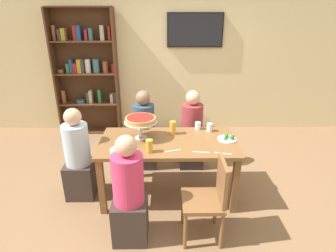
{
  "coord_description": "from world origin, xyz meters",
  "views": [
    {
      "loc": [
        -0.04,
        -2.97,
        2.19
      ],
      "look_at": [
        0.0,
        0.1,
        0.89
      ],
      "focal_mm": 30.11,
      "sensor_mm": 36.0,
      "label": 1
    }
  ],
  "objects": [
    {
      "name": "salad_plate_far_diner",
      "position": [
        -0.52,
        -0.23,
        0.76
      ],
      "size": [
        0.23,
        0.23,
        0.07
      ],
      "color": "white",
      "rests_on": "dining_table"
    },
    {
      "name": "deep_dish_pizza_stand",
      "position": [
        -0.32,
        0.09,
        0.97
      ],
      "size": [
        0.39,
        0.39,
        0.27
      ],
      "color": "silver",
      "rests_on": "dining_table"
    },
    {
      "name": "beer_glass_amber_tall",
      "position": [
        0.06,
        0.2,
        0.82
      ],
      "size": [
        0.08,
        0.08,
        0.17
      ],
      "primitive_type": "cylinder",
      "color": "gold",
      "rests_on": "dining_table"
    },
    {
      "name": "chair_near_right",
      "position": [
        0.4,
        -0.71,
        0.49
      ],
      "size": [
        0.4,
        0.4,
        0.87
      ],
      "rotation": [
        0.0,
        0.0,
        1.57
      ],
      "color": "brown",
      "rests_on": "ground_plane"
    },
    {
      "name": "water_glass_clear_spare",
      "position": [
        -0.34,
        0.35,
        0.79
      ],
      "size": [
        0.07,
        0.07,
        0.1
      ],
      "primitive_type": "cylinder",
      "color": "white",
      "rests_on": "dining_table"
    },
    {
      "name": "water_glass_clear_near",
      "position": [
        0.53,
        0.28,
        0.79
      ],
      "size": [
        0.07,
        0.07,
        0.1
      ],
      "primitive_type": "cylinder",
      "color": "white",
      "rests_on": "dining_table"
    },
    {
      "name": "cutlery_fork_far",
      "position": [
        0.35,
        -0.28,
        0.74
      ],
      "size": [
        0.18,
        0.04,
        0.0
      ],
      "primitive_type": "cube",
      "rotation": [
        0.0,
        0.0,
        -0.12
      ],
      "color": "silver",
      "rests_on": "dining_table"
    },
    {
      "name": "salad_plate_near_diner",
      "position": [
        0.71,
        0.03,
        0.76
      ],
      "size": [
        0.23,
        0.23,
        0.07
      ],
      "color": "white",
      "rests_on": "dining_table"
    },
    {
      "name": "diner_far_right",
      "position": [
        0.35,
        0.71,
        0.49
      ],
      "size": [
        0.34,
        0.34,
        1.15
      ],
      "rotation": [
        0.0,
        0.0,
        -1.57
      ],
      "color": "#382D28",
      "rests_on": "ground_plane"
    },
    {
      "name": "television",
      "position": [
        0.49,
        2.11,
        1.83
      ],
      "size": [
        0.96,
        0.05,
        0.57
      ],
      "color": "black"
    },
    {
      "name": "diner_far_left",
      "position": [
        -0.33,
        0.71,
        0.49
      ],
      "size": [
        0.34,
        0.34,
        1.15
      ],
      "rotation": [
        0.0,
        0.0,
        -1.57
      ],
      "color": "#382D28",
      "rests_on": "ground_plane"
    },
    {
      "name": "diner_head_west",
      "position": [
        -1.08,
        -0.0,
        0.49
      ],
      "size": [
        0.34,
        0.34,
        1.15
      ],
      "color": "#382D28",
      "rests_on": "ground_plane"
    },
    {
      "name": "bookshelf",
      "position": [
        -1.42,
        2.02,
        1.15
      ],
      "size": [
        1.1,
        0.3,
        2.21
      ],
      "color": "#4C2D19",
      "rests_on": "ground_plane"
    },
    {
      "name": "water_glass_clear_far",
      "position": [
        0.39,
        0.35,
        0.79
      ],
      "size": [
        0.07,
        0.07,
        0.09
      ],
      "primitive_type": "cylinder",
      "color": "white",
      "rests_on": "dining_table"
    },
    {
      "name": "dining_table",
      "position": [
        0.0,
        0.0,
        0.64
      ],
      "size": [
        1.61,
        0.82,
        0.74
      ],
      "color": "brown",
      "rests_on": "ground_plane"
    },
    {
      "name": "rear_partition",
      "position": [
        0.0,
        2.2,
        1.4
      ],
      "size": [
        8.0,
        0.12,
        2.8
      ],
      "primitive_type": "cube",
      "color": "beige",
      "rests_on": "ground_plane"
    },
    {
      "name": "cutlery_knife_near",
      "position": [
        0.05,
        -0.25,
        0.74
      ],
      "size": [
        0.18,
        0.07,
        0.0
      ],
      "primitive_type": "cube",
      "rotation": [
        0.0,
        0.0,
        0.3
      ],
      "color": "silver",
      "rests_on": "dining_table"
    },
    {
      "name": "diner_near_left",
      "position": [
        -0.39,
        -0.73,
        0.49
      ],
      "size": [
        0.34,
        0.34,
        1.15
      ],
      "rotation": [
        0.0,
        0.0,
        1.57
      ],
      "color": "#382D28",
      "rests_on": "ground_plane"
    },
    {
      "name": "cutlery_fork_near",
      "position": [
        0.59,
        -0.31,
        0.74
      ],
      "size": [
        0.18,
        0.06,
        0.0
      ],
      "primitive_type": "cube",
      "rotation": [
        0.0,
        0.0,
        -0.26
      ],
      "color": "silver",
      "rests_on": "dining_table"
    },
    {
      "name": "ground_plane",
      "position": [
        0.0,
        0.0,
        0.0
      ],
      "size": [
        12.0,
        12.0,
        0.0
      ],
      "primitive_type": "plane",
      "color": "#846042"
    },
    {
      "name": "beer_glass_amber_short",
      "position": [
        -0.21,
        -0.27,
        0.81
      ],
      "size": [
        0.07,
        0.07,
        0.15
      ],
      "primitive_type": "cylinder",
      "color": "gold",
      "rests_on": "dining_table"
    }
  ]
}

